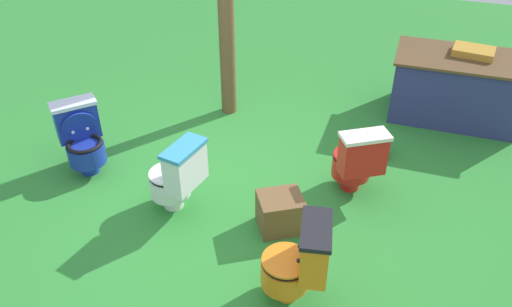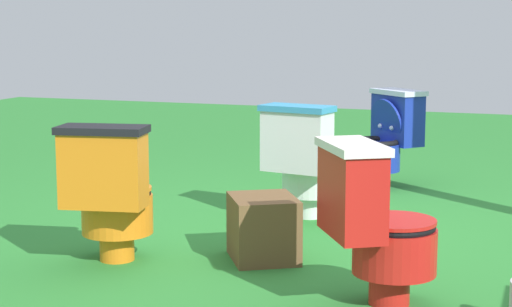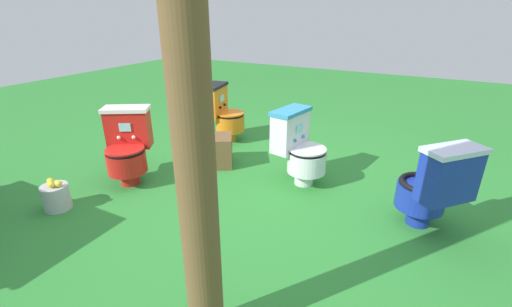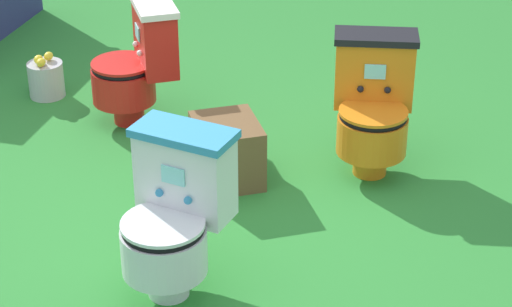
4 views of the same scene
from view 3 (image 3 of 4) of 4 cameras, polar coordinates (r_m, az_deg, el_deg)
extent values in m
plane|color=#2D8433|center=(3.41, -0.89, -4.94)|extent=(14.00, 14.00, 0.00)
cylinder|color=white|center=(3.41, 7.95, -3.88)|extent=(0.21, 0.21, 0.14)
cylinder|color=white|center=(3.33, 8.40, -1.36)|extent=(0.43, 0.43, 0.20)
torus|color=black|center=(3.29, 8.51, 0.41)|extent=(0.41, 0.41, 0.04)
cylinder|color=#338CBF|center=(3.31, 8.46, -0.42)|extent=(0.28, 0.28, 0.01)
cube|color=white|center=(3.33, 5.71, 3.68)|extent=(0.26, 0.44, 0.37)
cube|color=#338CBF|center=(3.27, 5.85, 7.04)|extent=(0.29, 0.47, 0.04)
cube|color=#8CE0E5|center=(3.26, 7.22, 4.13)|extent=(0.03, 0.11, 0.08)
cylinder|color=white|center=(3.28, 8.53, 0.77)|extent=(0.42, 0.42, 0.02)
sphere|color=#338CBF|center=(3.35, 7.83, 2.79)|extent=(0.04, 0.04, 0.04)
sphere|color=#338CBF|center=(3.24, 6.54, 2.13)|extent=(0.04, 0.04, 0.04)
cylinder|color=red|center=(3.60, -20.21, -3.65)|extent=(0.25, 0.25, 0.14)
cylinder|color=red|center=(3.52, -20.67, -1.32)|extent=(0.51, 0.51, 0.20)
torus|color=black|center=(3.48, -20.92, 0.37)|extent=(0.49, 0.49, 0.04)
cylinder|color=white|center=(3.49, -20.80, -0.42)|extent=(0.33, 0.33, 0.01)
cube|color=red|center=(3.60, -20.40, 3.84)|extent=(0.45, 0.38, 0.37)
cube|color=white|center=(3.55, -20.86, 6.93)|extent=(0.48, 0.41, 0.04)
cube|color=#8CE0E5|center=(3.50, -20.95, 4.06)|extent=(0.10, 0.06, 0.08)
cylinder|color=red|center=(3.47, -20.97, 0.70)|extent=(0.50, 0.50, 0.02)
sphere|color=white|center=(3.50, -19.65, 2.55)|extent=(0.04, 0.04, 0.04)
sphere|color=white|center=(3.55, -21.82, 2.46)|extent=(0.04, 0.04, 0.04)
cylinder|color=orange|center=(4.49, -4.50, 3.04)|extent=(0.21, 0.21, 0.14)
cylinder|color=orange|center=(4.43, -4.33, 5.08)|extent=(0.43, 0.43, 0.20)
torus|color=black|center=(4.40, -4.37, 6.46)|extent=(0.41, 0.41, 0.04)
cylinder|color=black|center=(4.41, -4.35, 5.82)|extent=(0.28, 0.28, 0.01)
cube|color=orange|center=(4.43, -6.86, 8.56)|extent=(0.26, 0.44, 0.37)
cube|color=black|center=(4.39, -6.98, 11.12)|extent=(0.29, 0.47, 0.04)
cube|color=#8CE0E5|center=(4.38, -5.67, 9.11)|extent=(0.03, 0.11, 0.08)
cylinder|color=orange|center=(4.39, -4.38, 6.74)|extent=(0.42, 0.42, 0.02)
sphere|color=black|center=(4.47, -5.22, 8.07)|extent=(0.04, 0.04, 0.04)
sphere|color=black|center=(4.34, -5.93, 7.61)|extent=(0.04, 0.04, 0.04)
cylinder|color=#192D9E|center=(3.08, 25.34, -9.29)|extent=(0.25, 0.25, 0.14)
cylinder|color=#192D9E|center=(3.01, 25.63, -6.36)|extent=(0.52, 0.52, 0.20)
torus|color=black|center=(2.96, 26.00, -4.46)|extent=(0.50, 0.50, 0.04)
cylinder|color=silver|center=(2.98, 25.83, -5.35)|extent=(0.34, 0.34, 0.01)
cube|color=#192D9E|center=(2.78, 29.35, -3.37)|extent=(0.42, 0.43, 0.37)
cube|color=silver|center=(2.71, 30.18, 0.50)|extent=(0.45, 0.47, 0.04)
cube|color=#8CE0E5|center=(2.82, 28.08, -1.63)|extent=(0.08, 0.09, 0.08)
cylinder|color=#192D9E|center=(2.84, 27.85, -2.83)|extent=(0.30, 0.32, 0.35)
sphere|color=silver|center=(2.81, 26.66, -3.66)|extent=(0.04, 0.04, 0.04)
sphere|color=silver|center=(2.91, 28.61, -3.18)|extent=(0.04, 0.04, 0.04)
cylinder|color=brown|center=(1.42, -10.45, 3.12)|extent=(0.18, 0.18, 2.25)
cube|color=brown|center=(3.77, -6.90, 0.46)|extent=(0.49, 0.48, 0.33)
cylinder|color=#B7B7BF|center=(3.42, -30.23, -6.28)|extent=(0.22, 0.22, 0.22)
ellipsoid|color=yellow|center=(3.32, -30.00, -4.35)|extent=(0.07, 0.05, 0.05)
ellipsoid|color=yellow|center=(3.40, -30.97, -3.94)|extent=(0.07, 0.05, 0.05)
ellipsoid|color=yellow|center=(3.33, -30.92, -4.43)|extent=(0.07, 0.05, 0.05)
camera|label=1|loc=(6.88, 3.11, 35.62)|focal=35.39mm
camera|label=2|loc=(6.35, -50.58, 11.77)|focal=60.95mm
camera|label=4|loc=(4.76, 61.66, 23.64)|focal=66.86mm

